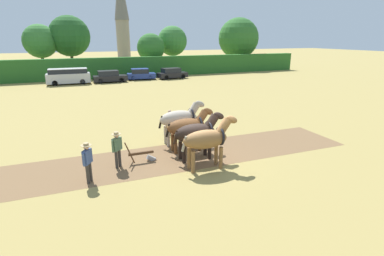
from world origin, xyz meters
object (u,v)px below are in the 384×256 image
Objects in this scene: draft_horse_trail_right at (180,119)px; farmer_onlooker_left at (88,159)px; tree_right at (172,41)px; tree_far_right at (238,38)px; tree_center_right at (151,48)px; church_spire at (122,13)px; parked_car_center_left at (141,74)px; parked_car_left at (109,77)px; parked_car_center at (172,74)px; tree_center_left at (40,41)px; draft_horse_trail_left at (188,127)px; farmer_at_plow at (117,147)px; farmer_beside_team at (170,120)px; tree_center at (69,36)px; draft_horse_lead_left at (208,139)px; draft_horse_lead_right at (197,133)px; parked_van at (68,76)px; plow at (144,155)px.

farmer_onlooker_left is at bearing -148.49° from draft_horse_trail_right.
tree_far_right is at bearing -4.15° from tree_right.
tree_center_right is at bearing 78.51° from draft_horse_trail_right.
church_spire reaches higher than parked_car_center_left.
parked_car_left is at bearing -140.12° from tree_right.
tree_right is at bearing 55.63° from parked_car_center_left.
tree_center_right reaches higher than parked_car_center.
draft_horse_trail_left is (8.86, -37.57, -3.89)m from tree_center_left.
tree_center_right is at bearing 78.90° from draft_horse_trail_left.
draft_horse_trail_left is at bearing 60.25° from farmer_at_plow.
farmer_beside_team is at bearing 91.09° from draft_horse_trail_left.
tree_center_left is at bearing 104.61° from draft_horse_trail_right.
tree_center is 0.97× the size of tree_far_right.
draft_horse_lead_left reaches higher than draft_horse_trail_right.
draft_horse_lead_right is at bearing 90.34° from draft_horse_lead_left.
parked_car_center is at bearing 73.86° from draft_horse_trail_left.
draft_horse_lead_right is at bearing -101.61° from tree_center_right.
parked_van is 1.18× the size of parked_car_center.
draft_horse_lead_left is at bearing -83.45° from tree_center.
parked_van is at bearing 142.22° from farmer_at_plow.
church_spire is at bearing 136.24° from farmer_beside_team.
plow is (-14.73, -38.65, -4.84)m from tree_right.
tree_right is 5.00× the size of farmer_beside_team.
tree_right is (21.01, 0.51, -0.07)m from tree_center_left.
farmer_at_plow is 30.37m from parked_car_center_left.
tree_center_left is 0.82× the size of tree_far_right.
draft_horse_trail_left is at bearing -89.57° from parked_car_left.
draft_horse_lead_left is 0.53× the size of parked_van.
farmer_beside_team is 7.16m from farmer_onlooker_left.
parked_car_left is 8.98m from parked_car_center.
farmer_beside_team is at bearing 94.04° from farmer_at_plow.
tree_center_left is at bearing 103.32° from draft_horse_lead_left.
parked_car_left is (4.76, 29.41, -0.28)m from farmer_onlooker_left.
farmer_onlooker_left is at bearing -99.69° from parked_car_left.
tree_far_right is 47.86m from farmer_at_plow.
farmer_beside_team is 0.89× the size of farmer_onlooker_left.
church_spire is 5.13× the size of parked_car_center_left.
tree_far_right is at bearing 28.24° from parked_car_center_left.
tree_center is 5.86× the size of farmer_beside_team.
tree_center reaches higher than draft_horse_trail_right.
tree_center_right is at bearing -11.99° from tree_center.
draft_horse_lead_left is (-7.04, -60.21, -9.56)m from church_spire.
church_spire is 58.95m from draft_horse_trail_left.
plow is 3.01m from farmer_onlooker_left.
tree_far_right is 6.05× the size of farmer_beside_team.
tree_right reaches higher than farmer_beside_team.
church_spire is 61.64m from farmer_onlooker_left.
tree_right is 21.14m from church_spire.
tree_center_left is 2.73× the size of draft_horse_trail_right.
draft_horse_lead_right is (-7.03, -58.97, -9.62)m from church_spire.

